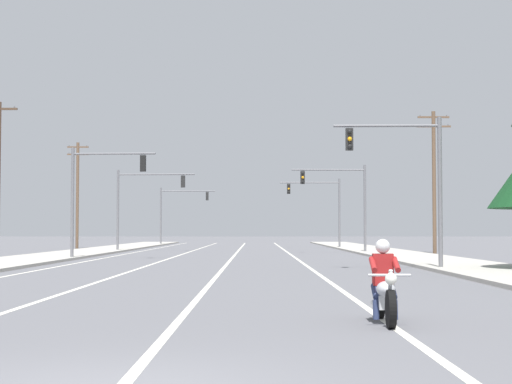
# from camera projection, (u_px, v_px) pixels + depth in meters

# --- Properties ---
(lane_stripe_center) EXTENTS (0.16, 100.00, 0.01)m
(lane_stripe_center) POSITION_uv_depth(u_px,v_px,m) (234.00, 255.00, 53.05)
(lane_stripe_center) COLOR beige
(lane_stripe_center) RESTS_ON ground
(lane_stripe_left) EXTENTS (0.16, 100.00, 0.01)m
(lane_stripe_left) POSITION_uv_depth(u_px,v_px,m) (180.00, 255.00, 53.05)
(lane_stripe_left) COLOR beige
(lane_stripe_left) RESTS_ON ground
(lane_stripe_right) EXTENTS (0.16, 100.00, 0.01)m
(lane_stripe_right) POSITION_uv_depth(u_px,v_px,m) (291.00, 255.00, 53.05)
(lane_stripe_right) COLOR beige
(lane_stripe_right) RESTS_ON ground
(lane_stripe_far_left) EXTENTS (0.16, 100.00, 0.01)m
(lane_stripe_far_left) POSITION_uv_depth(u_px,v_px,m) (121.00, 255.00, 53.05)
(lane_stripe_far_left) COLOR beige
(lane_stripe_far_left) RESTS_ON ground
(sidewalk_kerb_right) EXTENTS (4.40, 110.00, 0.14)m
(sidewalk_kerb_right) POSITION_uv_depth(u_px,v_px,m) (409.00, 256.00, 48.07)
(sidewalk_kerb_right) COLOR #ADA89E
(sidewalk_kerb_right) RESTS_ON ground
(sidewalk_kerb_left) EXTENTS (4.40, 110.00, 0.14)m
(sidewalk_kerb_left) POSITION_uv_depth(u_px,v_px,m) (52.00, 256.00, 48.06)
(sidewalk_kerb_left) COLOR #ADA89E
(sidewalk_kerb_left) RESTS_ON ground
(motorcycle_with_rider) EXTENTS (0.70, 2.19, 1.46)m
(motorcycle_with_rider) POSITION_uv_depth(u_px,v_px,m) (384.00, 289.00, 14.20)
(motorcycle_with_rider) COLOR black
(motorcycle_with_rider) RESTS_ON ground
(traffic_signal_near_right) EXTENTS (4.38, 0.37, 6.20)m
(traffic_signal_near_right) POSITION_uv_depth(u_px,v_px,m) (409.00, 170.00, 32.99)
(traffic_signal_near_right) COLOR slate
(traffic_signal_near_right) RESTS_ON ground
(traffic_signal_near_left) EXTENTS (4.72, 0.44, 6.20)m
(traffic_signal_near_left) POSITION_uv_depth(u_px,v_px,m) (96.00, 185.00, 45.15)
(traffic_signal_near_left) COLOR slate
(traffic_signal_near_left) RESTS_ON ground
(traffic_signal_mid_right) EXTENTS (5.24, 0.49, 6.20)m
(traffic_signal_mid_right) POSITION_uv_depth(u_px,v_px,m) (343.00, 194.00, 57.20)
(traffic_signal_mid_right) COLOR slate
(traffic_signal_mid_right) RESTS_ON ground
(traffic_signal_mid_left) EXTENTS (5.94, 0.48, 6.20)m
(traffic_signal_mid_left) POSITION_uv_depth(u_px,v_px,m) (140.00, 197.00, 61.96)
(traffic_signal_mid_left) COLOR slate
(traffic_signal_mid_left) RESTS_ON ground
(traffic_signal_far_right) EXTENTS (5.40, 0.37, 6.20)m
(traffic_signal_far_right) POSITION_uv_depth(u_px,v_px,m) (321.00, 202.00, 72.64)
(traffic_signal_far_right) COLOR slate
(traffic_signal_far_right) RESTS_ON ground
(traffic_signal_far_left) EXTENTS (5.97, 0.60, 6.20)m
(traffic_signal_far_left) POSITION_uv_depth(u_px,v_px,m) (177.00, 207.00, 88.31)
(traffic_signal_far_left) COLOR slate
(traffic_signal_far_left) RESTS_ON ground
(utility_pole_right_far) EXTENTS (2.39, 0.26, 9.85)m
(utility_pole_right_far) POSITION_uv_depth(u_px,v_px,m) (434.00, 177.00, 56.39)
(utility_pole_right_far) COLOR brown
(utility_pole_right_far) RESTS_ON ground
(utility_pole_left_far) EXTENTS (1.90, 0.26, 9.36)m
(utility_pole_left_far) POSITION_uv_depth(u_px,v_px,m) (77.00, 192.00, 71.89)
(utility_pole_left_far) COLOR brown
(utility_pole_left_far) RESTS_ON ground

